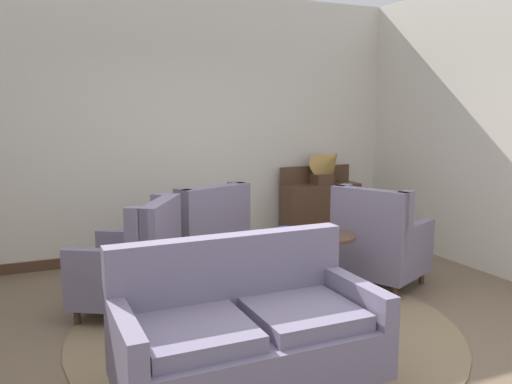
{
  "coord_description": "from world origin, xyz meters",
  "views": [
    {
      "loc": [
        -1.75,
        -3.44,
        1.79
      ],
      "look_at": [
        0.14,
        0.81,
        1.06
      ],
      "focal_mm": 36.79,
      "sensor_mm": 36.0,
      "label": 1
    }
  ],
  "objects_px": {
    "side_table": "(325,262)",
    "sideboard": "(320,209)",
    "porcelain_vase": "(286,249)",
    "armchair_back_corner": "(134,265)",
    "armchair_beside_settee": "(379,244)",
    "gramophone": "(328,163)",
    "settee": "(246,332)",
    "armchair_near_window": "(202,239)",
    "coffee_table": "(280,275)"
  },
  "relations": [
    {
      "from": "porcelain_vase",
      "to": "settee",
      "type": "relative_size",
      "value": 0.2
    },
    {
      "from": "armchair_beside_settee",
      "to": "armchair_back_corner",
      "type": "relative_size",
      "value": 0.95
    },
    {
      "from": "armchair_beside_settee",
      "to": "sideboard",
      "type": "xyz_separation_m",
      "value": [
        0.35,
        1.73,
        0.03
      ]
    },
    {
      "from": "armchair_near_window",
      "to": "settee",
      "type": "bearing_deg",
      "value": 58.09
    },
    {
      "from": "porcelain_vase",
      "to": "sideboard",
      "type": "bearing_deg",
      "value": 52.99
    },
    {
      "from": "porcelain_vase",
      "to": "settee",
      "type": "bearing_deg",
      "value": -129.43
    },
    {
      "from": "coffee_table",
      "to": "sideboard",
      "type": "bearing_deg",
      "value": 52.01
    },
    {
      "from": "sideboard",
      "to": "side_table",
      "type": "bearing_deg",
      "value": -119.67
    },
    {
      "from": "side_table",
      "to": "sideboard",
      "type": "distance_m",
      "value": 2.23
    },
    {
      "from": "porcelain_vase",
      "to": "side_table",
      "type": "relative_size",
      "value": 0.5
    },
    {
      "from": "armchair_beside_settee",
      "to": "armchair_near_window",
      "type": "xyz_separation_m",
      "value": [
        -1.57,
        0.97,
        -0.01
      ]
    },
    {
      "from": "sideboard",
      "to": "armchair_near_window",
      "type": "bearing_deg",
      "value": -158.3
    },
    {
      "from": "side_table",
      "to": "armchair_beside_settee",
      "type": "bearing_deg",
      "value": 15.71
    },
    {
      "from": "porcelain_vase",
      "to": "gramophone",
      "type": "bearing_deg",
      "value": 50.87
    },
    {
      "from": "coffee_table",
      "to": "gramophone",
      "type": "bearing_deg",
      "value": 49.88
    },
    {
      "from": "coffee_table",
      "to": "armchair_near_window",
      "type": "height_order",
      "value": "armchair_near_window"
    },
    {
      "from": "porcelain_vase",
      "to": "gramophone",
      "type": "xyz_separation_m",
      "value": [
        1.7,
        2.09,
        0.47
      ]
    },
    {
      "from": "gramophone",
      "to": "porcelain_vase",
      "type": "bearing_deg",
      "value": -129.13
    },
    {
      "from": "armchair_back_corner",
      "to": "side_table",
      "type": "distance_m",
      "value": 1.73
    },
    {
      "from": "sideboard",
      "to": "gramophone",
      "type": "xyz_separation_m",
      "value": [
        0.05,
        -0.1,
        0.63
      ]
    },
    {
      "from": "armchair_back_corner",
      "to": "side_table",
      "type": "bearing_deg",
      "value": 104.32
    },
    {
      "from": "coffee_table",
      "to": "porcelain_vase",
      "type": "relative_size",
      "value": 2.81
    },
    {
      "from": "coffee_table",
      "to": "side_table",
      "type": "xyz_separation_m",
      "value": [
        0.58,
        0.22,
        -0.02
      ]
    },
    {
      "from": "coffee_table",
      "to": "gramophone",
      "type": "height_order",
      "value": "gramophone"
    },
    {
      "from": "coffee_table",
      "to": "porcelain_vase",
      "type": "bearing_deg",
      "value": -32.68
    },
    {
      "from": "armchair_beside_settee",
      "to": "gramophone",
      "type": "relative_size",
      "value": 1.75
    },
    {
      "from": "armchair_back_corner",
      "to": "armchair_near_window",
      "type": "xyz_separation_m",
      "value": [
        0.85,
        0.69,
        -0.01
      ]
    },
    {
      "from": "armchair_beside_settee",
      "to": "armchair_near_window",
      "type": "distance_m",
      "value": 1.84
    },
    {
      "from": "armchair_near_window",
      "to": "side_table",
      "type": "distance_m",
      "value": 1.43
    },
    {
      "from": "armchair_beside_settee",
      "to": "side_table",
      "type": "relative_size",
      "value": 1.57
    },
    {
      "from": "gramophone",
      "to": "sideboard",
      "type": "bearing_deg",
      "value": 118.83
    },
    {
      "from": "armchair_beside_settee",
      "to": "gramophone",
      "type": "xyz_separation_m",
      "value": [
        0.4,
        1.63,
        0.66
      ]
    },
    {
      "from": "armchair_back_corner",
      "to": "armchair_beside_settee",
      "type": "bearing_deg",
      "value": 114.26
    },
    {
      "from": "sideboard",
      "to": "armchair_beside_settee",
      "type": "bearing_deg",
      "value": -101.32
    },
    {
      "from": "armchair_near_window",
      "to": "gramophone",
      "type": "relative_size",
      "value": 1.76
    },
    {
      "from": "coffee_table",
      "to": "sideboard",
      "type": "distance_m",
      "value": 2.74
    },
    {
      "from": "gramophone",
      "to": "armchair_near_window",
      "type": "bearing_deg",
      "value": -161.29
    },
    {
      "from": "porcelain_vase",
      "to": "gramophone",
      "type": "relative_size",
      "value": 0.55
    },
    {
      "from": "armchair_beside_settee",
      "to": "armchair_near_window",
      "type": "relative_size",
      "value": 0.99
    },
    {
      "from": "armchair_back_corner",
      "to": "sideboard",
      "type": "distance_m",
      "value": 3.12
    },
    {
      "from": "settee",
      "to": "armchair_near_window",
      "type": "bearing_deg",
      "value": 78.63
    },
    {
      "from": "porcelain_vase",
      "to": "armchair_back_corner",
      "type": "height_order",
      "value": "armchair_back_corner"
    },
    {
      "from": "settee",
      "to": "sideboard",
      "type": "distance_m",
      "value": 3.89
    },
    {
      "from": "side_table",
      "to": "gramophone",
      "type": "distance_m",
      "value": 2.29
    },
    {
      "from": "armchair_back_corner",
      "to": "porcelain_vase",
      "type": "bearing_deg",
      "value": 87.44
    },
    {
      "from": "armchair_beside_settee",
      "to": "armchair_back_corner",
      "type": "bearing_deg",
      "value": 57.98
    },
    {
      "from": "side_table",
      "to": "gramophone",
      "type": "relative_size",
      "value": 1.11
    },
    {
      "from": "armchair_near_window",
      "to": "sideboard",
      "type": "relative_size",
      "value": 0.99
    },
    {
      "from": "coffee_table",
      "to": "armchair_near_window",
      "type": "distance_m",
      "value": 1.42
    },
    {
      "from": "gramophone",
      "to": "coffee_table",
      "type": "bearing_deg",
      "value": -130.12
    }
  ]
}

